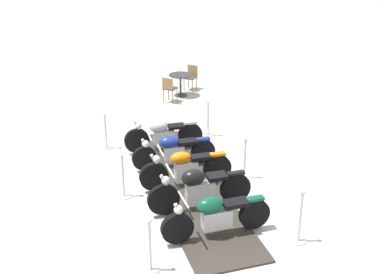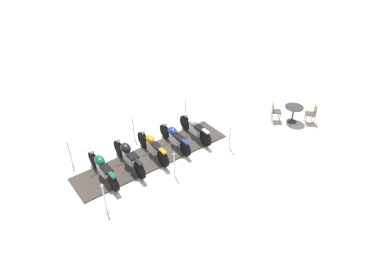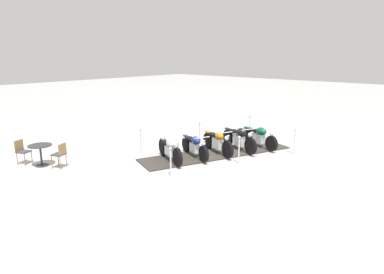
{
  "view_description": "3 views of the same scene",
  "coord_description": "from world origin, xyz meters",
  "px_view_note": "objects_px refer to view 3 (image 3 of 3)",
  "views": [
    {
      "loc": [
        6.2,
        8.07,
        5.74
      ],
      "look_at": [
        -0.68,
        -0.64,
        0.87
      ],
      "focal_mm": 46.27,
      "sensor_mm": 36.0,
      "label": 1
    },
    {
      "loc": [
        -6.67,
        8.04,
        8.26
      ],
      "look_at": [
        -1.21,
        -0.96,
        0.8
      ],
      "focal_mm": 31.19,
      "sensor_mm": 36.0,
      "label": 2
    },
    {
      "loc": [
        7.73,
        -10.37,
        3.92
      ],
      "look_at": [
        -0.58,
        -0.89,
        0.78
      ],
      "focal_mm": 31.1,
      "sensor_mm": 36.0,
      "label": 3
    }
  ],
  "objects_px": {
    "motorcycle_chrome": "(170,149)",
    "cafe_chair_across_table": "(60,153)",
    "stanchion_left_rear": "(249,130)",
    "motorcycle_forest": "(259,136)",
    "stanchion_left_mid": "(200,138)",
    "stanchion_right_rear": "(294,146)",
    "stanchion_right_mid": "(239,156)",
    "cafe_table": "(40,150)",
    "motorcycle_navy": "(195,146)",
    "motorcycle_copper": "(218,142)",
    "cafe_chair_near_table": "(22,150)",
    "motorcycle_black": "(239,138)",
    "stanchion_right_front": "(171,167)",
    "stanchion_left_front": "(141,146)"
  },
  "relations": [
    {
      "from": "motorcycle_chrome",
      "to": "cafe_chair_across_table",
      "type": "relative_size",
      "value": 2.24
    },
    {
      "from": "stanchion_left_rear",
      "to": "motorcycle_forest",
      "type": "bearing_deg",
      "value": -43.47
    },
    {
      "from": "stanchion_left_mid",
      "to": "stanchion_right_rear",
      "type": "xyz_separation_m",
      "value": [
        3.72,
        1.47,
        0.03
      ]
    },
    {
      "from": "stanchion_right_mid",
      "to": "cafe_table",
      "type": "xyz_separation_m",
      "value": [
        -5.26,
        -4.83,
        0.26
      ]
    },
    {
      "from": "motorcycle_navy",
      "to": "motorcycle_forest",
      "type": "xyz_separation_m",
      "value": [
        1.13,
        2.93,
        0.01
      ]
    },
    {
      "from": "motorcycle_chrome",
      "to": "stanchion_right_mid",
      "type": "relative_size",
      "value": 1.87
    },
    {
      "from": "motorcycle_navy",
      "to": "motorcycle_copper",
      "type": "height_order",
      "value": "motorcycle_copper"
    },
    {
      "from": "stanchion_right_rear",
      "to": "cafe_chair_across_table",
      "type": "bearing_deg",
      "value": -128.1
    },
    {
      "from": "stanchion_right_rear",
      "to": "cafe_chair_across_table",
      "type": "xyz_separation_m",
      "value": [
        -5.5,
        -7.01,
        0.18
      ]
    },
    {
      "from": "stanchion_right_mid",
      "to": "stanchion_left_rear",
      "type": "distance_m",
      "value": 4.0
    },
    {
      "from": "motorcycle_chrome",
      "to": "stanchion_right_rear",
      "type": "height_order",
      "value": "stanchion_right_rear"
    },
    {
      "from": "cafe_chair_near_table",
      "to": "motorcycle_black",
      "type": "bearing_deg",
      "value": 28.37
    },
    {
      "from": "motorcycle_forest",
      "to": "stanchion_right_front",
      "type": "relative_size",
      "value": 2.13
    },
    {
      "from": "motorcycle_black",
      "to": "stanchion_left_front",
      "type": "xyz_separation_m",
      "value": [
        -2.77,
        -2.96,
        -0.22
      ]
    },
    {
      "from": "stanchion_right_mid",
      "to": "stanchion_right_rear",
      "type": "distance_m",
      "value": 2.71
    },
    {
      "from": "stanchion_right_mid",
      "to": "motorcycle_copper",
      "type": "bearing_deg",
      "value": 158.94
    },
    {
      "from": "motorcycle_copper",
      "to": "stanchion_right_mid",
      "type": "height_order",
      "value": "stanchion_right_mid"
    },
    {
      "from": "stanchion_right_rear",
      "to": "cafe_table",
      "type": "relative_size",
      "value": 1.31
    },
    {
      "from": "motorcycle_copper",
      "to": "motorcycle_forest",
      "type": "bearing_deg",
      "value": 91.09
    },
    {
      "from": "stanchion_left_front",
      "to": "motorcycle_copper",
      "type": "bearing_deg",
      "value": 40.03
    },
    {
      "from": "stanchion_right_front",
      "to": "motorcycle_black",
      "type": "bearing_deg",
      "value": 89.69
    },
    {
      "from": "motorcycle_copper",
      "to": "stanchion_left_front",
      "type": "bearing_deg",
      "value": -117.53
    },
    {
      "from": "motorcycle_copper",
      "to": "cafe_chair_across_table",
      "type": "height_order",
      "value": "motorcycle_copper"
    },
    {
      "from": "motorcycle_black",
      "to": "stanchion_right_rear",
      "type": "relative_size",
      "value": 2.02
    },
    {
      "from": "motorcycle_chrome",
      "to": "stanchion_right_front",
      "type": "relative_size",
      "value": 1.98
    },
    {
      "from": "stanchion_right_front",
      "to": "cafe_chair_near_table",
      "type": "xyz_separation_m",
      "value": [
        -5.03,
        -2.64,
        0.17
      ]
    },
    {
      "from": "motorcycle_chrome",
      "to": "stanchion_left_rear",
      "type": "relative_size",
      "value": 1.75
    },
    {
      "from": "motorcycle_chrome",
      "to": "stanchion_right_front",
      "type": "bearing_deg",
      "value": -21.04
    },
    {
      "from": "stanchion_right_mid",
      "to": "motorcycle_navy",
      "type": "bearing_deg",
      "value": -165.02
    },
    {
      "from": "motorcycle_black",
      "to": "motorcycle_forest",
      "type": "xyz_separation_m",
      "value": [
        0.37,
        0.98,
        -0.05
      ]
    },
    {
      "from": "motorcycle_navy",
      "to": "motorcycle_forest",
      "type": "bearing_deg",
      "value": 91.64
    },
    {
      "from": "motorcycle_black",
      "to": "stanchion_left_rear",
      "type": "height_order",
      "value": "stanchion_left_rear"
    },
    {
      "from": "stanchion_left_rear",
      "to": "stanchion_left_mid",
      "type": "distance_m",
      "value": 2.71
    },
    {
      "from": "motorcycle_forest",
      "to": "stanchion_right_front",
      "type": "height_order",
      "value": "stanchion_right_front"
    },
    {
      "from": "stanchion_left_front",
      "to": "stanchion_right_rear",
      "type": "bearing_deg",
      "value": 40.47
    },
    {
      "from": "stanchion_right_front",
      "to": "cafe_table",
      "type": "relative_size",
      "value": 1.23
    },
    {
      "from": "stanchion_left_mid",
      "to": "stanchion_right_rear",
      "type": "relative_size",
      "value": 0.99
    },
    {
      "from": "stanchion_left_rear",
      "to": "stanchion_right_mid",
      "type": "bearing_deg",
      "value": -63.78
    },
    {
      "from": "stanchion_left_rear",
      "to": "cafe_chair_across_table",
      "type": "bearing_deg",
      "value": -108.85
    },
    {
      "from": "motorcycle_black",
      "to": "stanchion_left_front",
      "type": "height_order",
      "value": "stanchion_left_front"
    },
    {
      "from": "motorcycle_chrome",
      "to": "stanchion_left_mid",
      "type": "height_order",
      "value": "stanchion_left_mid"
    },
    {
      "from": "motorcycle_chrome",
      "to": "stanchion_left_mid",
      "type": "distance_m",
      "value": 2.59
    },
    {
      "from": "stanchion_left_front",
      "to": "stanchion_right_rear",
      "type": "relative_size",
      "value": 0.99
    },
    {
      "from": "motorcycle_black",
      "to": "cafe_table",
      "type": "bearing_deg",
      "value": -102.84
    },
    {
      "from": "cafe_chair_across_table",
      "to": "stanchion_left_rear",
      "type": "bearing_deg",
      "value": -133.91
    },
    {
      "from": "motorcycle_navy",
      "to": "motorcycle_copper",
      "type": "relative_size",
      "value": 0.97
    },
    {
      "from": "motorcycle_copper",
      "to": "cafe_chair_near_table",
      "type": "height_order",
      "value": "motorcycle_copper"
    },
    {
      "from": "stanchion_right_mid",
      "to": "stanchion_left_front",
      "type": "distance_m",
      "value": 4.0
    },
    {
      "from": "motorcycle_forest",
      "to": "stanchion_left_rear",
      "type": "bearing_deg",
      "value": 156.74
    },
    {
      "from": "stanchion_left_mid",
      "to": "stanchion_right_front",
      "type": "relative_size",
      "value": 1.06
    }
  ]
}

